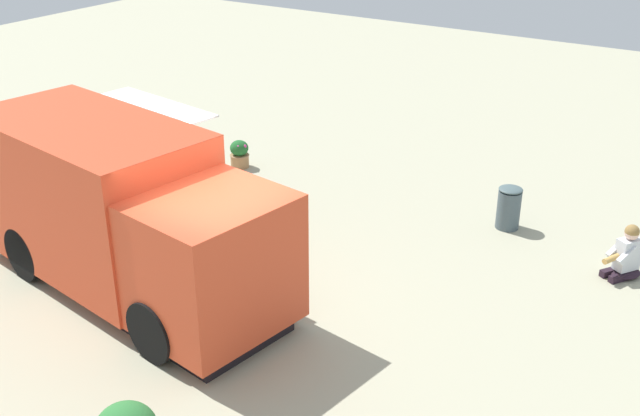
# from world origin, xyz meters

# --- Properties ---
(ground_plane) EXTENTS (40.00, 40.00, 0.00)m
(ground_plane) POSITION_xyz_m (0.00, 0.00, 0.00)
(ground_plane) COLOR #B0AD8F
(food_truck) EXTENTS (5.78, 3.32, 2.51)m
(food_truck) POSITION_xyz_m (-1.66, -0.20, 1.21)
(food_truck) COLOR #D74626
(food_truck) RESTS_ON ground_plane
(person_customer) EXTENTS (0.66, 0.80, 0.90)m
(person_customer) POSITION_xyz_m (4.73, 4.23, 0.36)
(person_customer) COLOR #281B26
(person_customer) RESTS_ON ground_plane
(planter_flowering_far) EXTENTS (0.42, 0.42, 0.60)m
(planter_flowering_far) POSITION_xyz_m (-3.26, 4.64, 0.30)
(planter_flowering_far) COLOR #AC7D4F
(planter_flowering_far) RESTS_ON ground_plane
(trash_bin) EXTENTS (0.42, 0.42, 0.79)m
(trash_bin) POSITION_xyz_m (2.57, 4.91, 0.40)
(trash_bin) COLOR #47575F
(trash_bin) RESTS_ON ground_plane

